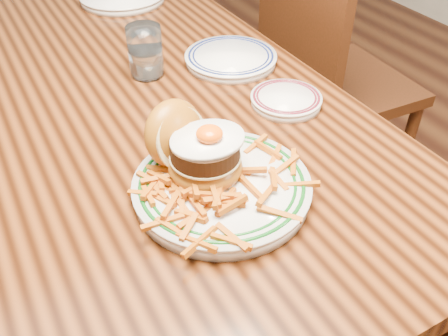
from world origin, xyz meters
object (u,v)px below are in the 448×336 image
chair_right (325,76)px  table (141,120)px  main_plate (214,173)px  side_plate (286,99)px

chair_right → table: bearing=15.4°
main_plate → side_plate: 0.33m
table → chair_right: bearing=12.5°
main_plate → side_plate: bearing=12.9°
chair_right → main_plate: 0.97m
table → side_plate: size_ratio=10.00×
side_plate → main_plate: bearing=-142.2°
table → chair_right: (0.72, 0.16, -0.15)m
chair_right → side_plate: size_ratio=5.99×
side_plate → chair_right: bearing=45.8°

